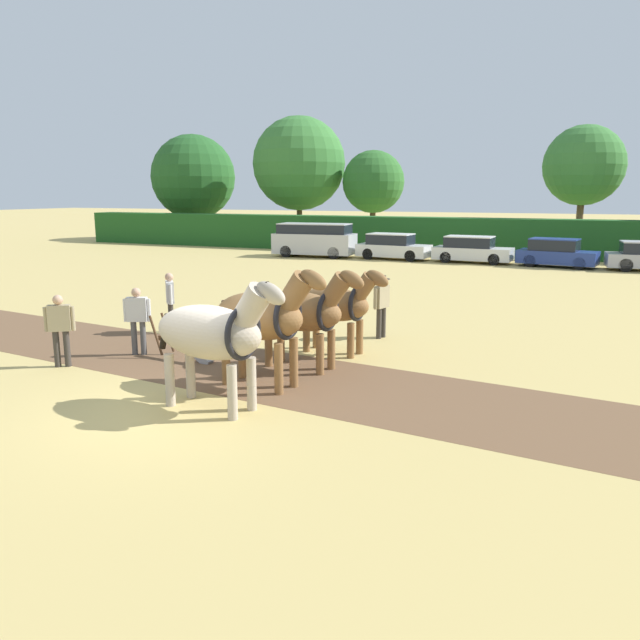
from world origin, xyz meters
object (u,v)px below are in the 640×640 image
object	(u,v)px
parked_car_center	(556,253)
draft_horse_trail_right	(337,304)
tree_center_left	(373,182)
farmer_onlooker_right	(170,298)
farmer_beside_team	(382,301)
parked_van	(314,240)
tree_left	(299,164)
farmer_onlooker_left	(60,325)
draft_horse_lead_right	(263,316)
parked_car_left	(393,247)
tree_center	(584,166)
parked_car_center_left	(472,250)
draft_horse_lead_left	(213,332)
plow	(188,347)
tree_far_left	(193,177)
farmer_at_plow	(137,316)
draft_horse_trail_left	(304,311)

from	to	relation	value
parked_car_center	draft_horse_trail_right	bearing A→B (deg)	-91.72
tree_center_left	farmer_onlooker_right	xyz separation A→B (m)	(4.72, -32.14, -3.72)
farmer_beside_team	farmer_onlooker_right	distance (m)	5.95
tree_center_left	parked_van	size ratio (longest dim) A/B	1.39
draft_horse_trail_right	parked_van	xyz separation A→B (m)	(-10.10, 21.65, -0.17)
tree_left	parked_car_center	bearing A→B (deg)	-27.42
farmer_beside_team	farmer_onlooker_left	world-z (taller)	farmer_beside_team
draft_horse_lead_right	parked_car_left	distance (m)	25.68
draft_horse_trail_right	farmer_onlooker_right	size ratio (longest dim) A/B	1.51
tree_left	tree_center	distance (m)	21.00
tree_center	parked_car_center	xyz separation A→B (m)	(-0.88, -9.17, -4.91)
draft_horse_lead_right	parked_car_center_left	size ratio (longest dim) A/B	0.62
tree_left	parked_car_center_left	size ratio (longest dim) A/B	2.23
parked_car_center_left	farmer_beside_team	bearing A→B (deg)	-84.30
draft_horse_lead_left	farmer_beside_team	xyz separation A→B (m)	(1.05, 6.71, -0.43)
draft_horse_lead_right	farmer_beside_team	bearing A→B (deg)	87.24
farmer_onlooker_right	parked_car_center_left	xyz separation A→B (m)	(4.69, 21.80, -0.28)
draft_horse_lead_left	plow	bearing A→B (deg)	139.59
draft_horse_lead_right	farmer_onlooker_right	xyz separation A→B (m)	(-4.84, 3.43, -0.47)
tree_far_left	farmer_at_plow	distance (m)	40.55
farmer_onlooker_left	farmer_onlooker_right	distance (m)	3.93
draft_horse_lead_right	farmer_beside_team	world-z (taller)	draft_horse_lead_right
tree_center	farmer_beside_team	xyz separation A→B (m)	(-4.41, -28.90, -4.62)
farmer_at_plow	parked_car_left	xyz separation A→B (m)	(-0.76, 24.15, -0.23)
draft_horse_trail_right	parked_van	world-z (taller)	draft_horse_trail_right
farmer_onlooker_left	farmer_beside_team	bearing A→B (deg)	99.19
tree_left	draft_horse_lead_left	distance (m)	40.26
farmer_beside_team	parked_car_center_left	distance (m)	20.10
tree_left	draft_horse_lead_right	xyz separation A→B (m)	(15.68, -35.30, -4.71)
draft_horse_trail_left	draft_horse_trail_right	distance (m)	1.57
farmer_at_plow	farmer_onlooker_left	size ratio (longest dim) A/B	1.00
draft_horse_lead_right	parked_van	bearing A→B (deg)	118.20
draft_horse_lead_left	farmer_onlooker_right	xyz separation A→B (m)	(-4.65, 4.98, -0.44)
parked_van	parked_car_left	bearing A→B (deg)	0.75
tree_center_left	draft_horse_lead_left	distance (m)	38.42
tree_left	draft_horse_trail_left	size ratio (longest dim) A/B	3.52
farmer_at_plow	farmer_beside_team	size ratio (longest dim) A/B	0.96
draft_horse_trail_left	parked_car_center	distance (m)	23.71
parked_van	parked_car_center_left	world-z (taller)	parked_van
tree_far_left	parked_car_center_left	distance (m)	27.71
draft_horse_trail_right	parked_car_center_left	world-z (taller)	draft_horse_trail_right
farmer_onlooker_right	parked_car_left	xyz separation A→B (m)	(0.02, 21.79, -0.26)
tree_left	farmer_at_plow	xyz separation A→B (m)	(11.62, -34.23, -5.22)
tree_center_left	parked_van	distance (m)	11.41
tree_center_left	parked_van	bearing A→B (deg)	-90.95
tree_far_left	tree_center_left	size ratio (longest dim) A/B	1.24
tree_center	farmer_onlooker_right	distance (m)	32.59
farmer_onlooker_right	draft_horse_lead_left	bearing A→B (deg)	-86.92
draft_horse_trail_left	parked_car_center_left	size ratio (longest dim) A/B	0.63
draft_horse_lead_left	parked_van	xyz separation A→B (m)	(-9.55, 26.32, -0.38)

